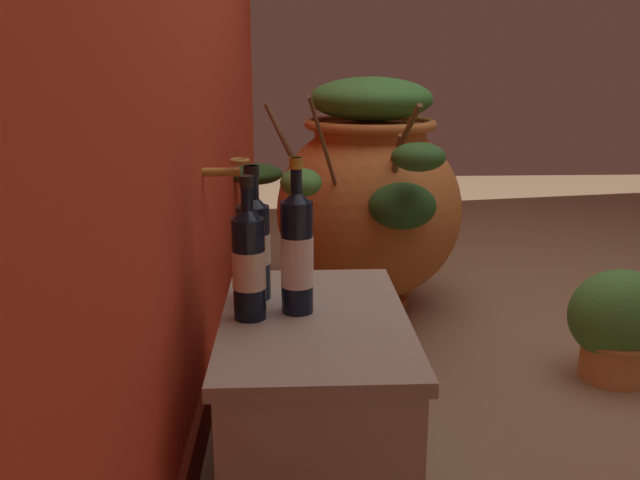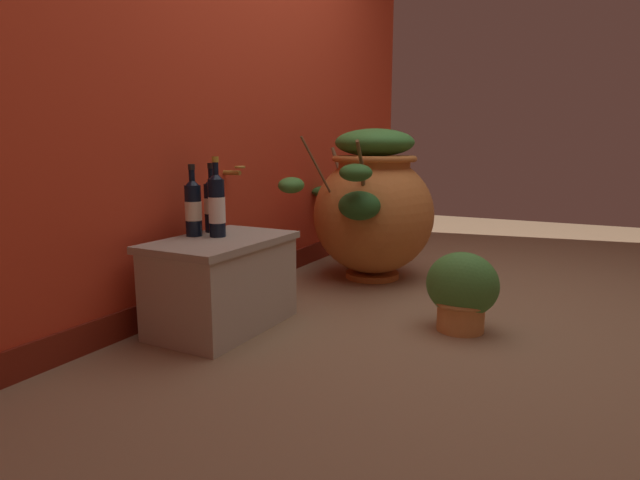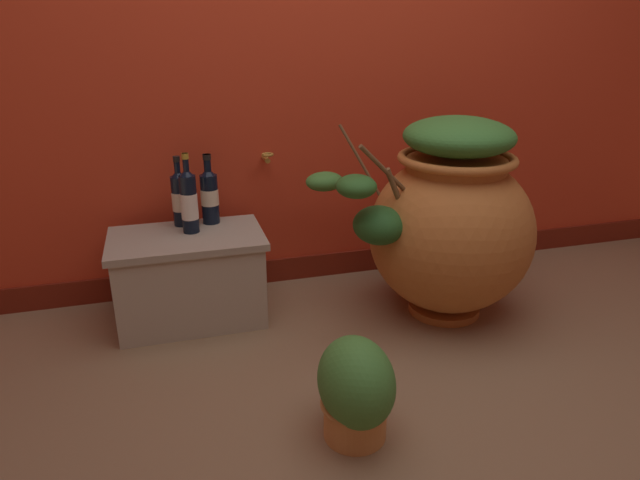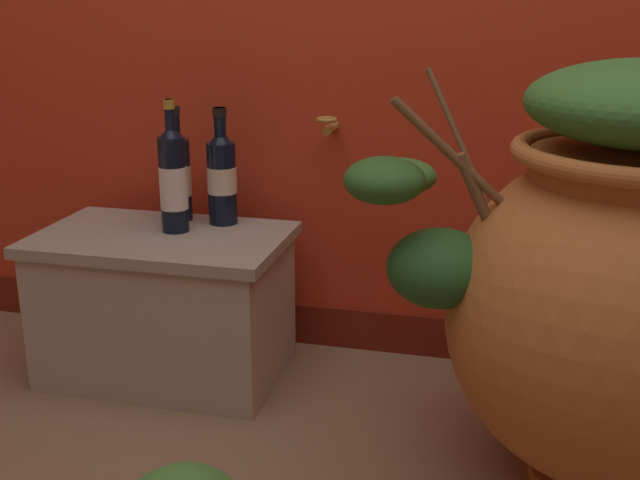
{
  "view_description": "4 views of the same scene",
  "coord_description": "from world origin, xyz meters",
  "px_view_note": "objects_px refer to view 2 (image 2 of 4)",
  "views": [
    {
      "loc": [
        -1.99,
        0.86,
        0.93
      ],
      "look_at": [
        -0.1,
        0.78,
        0.42
      ],
      "focal_mm": 36.45,
      "sensor_mm": 36.0,
      "label": 1
    },
    {
      "loc": [
        -2.38,
        -0.57,
        0.78
      ],
      "look_at": [
        -0.03,
        0.66,
        0.3
      ],
      "focal_mm": 28.89,
      "sensor_mm": 36.0,
      "label": 2
    },
    {
      "loc": [
        -0.72,
        -1.5,
        1.24
      ],
      "look_at": [
        -0.07,
        0.76,
        0.33
      ],
      "focal_mm": 31.57,
      "sensor_mm": 36.0,
      "label": 3
    },
    {
      "loc": [
        0.23,
        -1.02,
        1.01
      ],
      "look_at": [
        -0.19,
        0.68,
        0.46
      ],
      "focal_mm": 44.92,
      "sensor_mm": 36.0,
      "label": 4
    }
  ],
  "objects_px": {
    "wine_bottle_left": "(213,202)",
    "potted_shrub": "(462,291)",
    "terracotta_urn": "(372,206)",
    "wine_bottle_middle": "(193,206)",
    "wine_bottle_right": "(217,204)"
  },
  "relations": [
    {
      "from": "wine_bottle_left",
      "to": "potted_shrub",
      "type": "bearing_deg",
      "value": -73.28
    },
    {
      "from": "potted_shrub",
      "to": "wine_bottle_left",
      "type": "bearing_deg",
      "value": 106.72
    },
    {
      "from": "terracotta_urn",
      "to": "wine_bottle_left",
      "type": "height_order",
      "value": "terracotta_urn"
    },
    {
      "from": "wine_bottle_left",
      "to": "wine_bottle_middle",
      "type": "xyz_separation_m",
      "value": [
        -0.13,
        0.0,
        -0.01
      ]
    },
    {
      "from": "terracotta_urn",
      "to": "wine_bottle_middle",
      "type": "bearing_deg",
      "value": 160.85
    },
    {
      "from": "wine_bottle_left",
      "to": "potted_shrub",
      "type": "distance_m",
      "value": 1.18
    },
    {
      "from": "terracotta_urn",
      "to": "wine_bottle_right",
      "type": "bearing_deg",
      "value": 165.29
    },
    {
      "from": "wine_bottle_right",
      "to": "wine_bottle_middle",
      "type": "bearing_deg",
      "value": 107.81
    },
    {
      "from": "wine_bottle_middle",
      "to": "potted_shrub",
      "type": "relative_size",
      "value": 0.91
    },
    {
      "from": "terracotta_urn",
      "to": "wine_bottle_left",
      "type": "bearing_deg",
      "value": 158.71
    },
    {
      "from": "terracotta_urn",
      "to": "wine_bottle_right",
      "type": "xyz_separation_m",
      "value": [
        -1.08,
        0.28,
        0.1
      ]
    },
    {
      "from": "wine_bottle_middle",
      "to": "wine_bottle_right",
      "type": "height_order",
      "value": "wine_bottle_right"
    },
    {
      "from": "terracotta_urn",
      "to": "wine_bottle_right",
      "type": "relative_size",
      "value": 2.83
    },
    {
      "from": "terracotta_urn",
      "to": "potted_shrub",
      "type": "xyz_separation_m",
      "value": [
        -0.67,
        -0.69,
        -0.26
      ]
    },
    {
      "from": "terracotta_urn",
      "to": "wine_bottle_middle",
      "type": "xyz_separation_m",
      "value": [
        -1.12,
        0.39,
        0.09
      ]
    }
  ]
}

